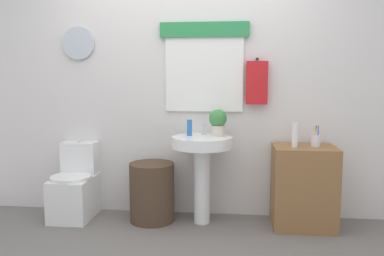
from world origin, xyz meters
TOP-DOWN VIEW (x-y plane):
  - back_wall at (0.00, 1.15)m, footprint 4.40×0.18m
  - toilet at (-1.06, 0.88)m, footprint 0.38×0.51m
  - laundry_hamper at (-0.30, 0.85)m, footprint 0.42×0.42m
  - pedestal_sink at (0.17, 0.85)m, footprint 0.55×0.55m
  - faucet at (0.17, 0.97)m, footprint 0.03×0.03m
  - wooden_cabinet at (1.08, 0.85)m, footprint 0.54×0.44m
  - soap_bottle at (0.05, 0.90)m, footprint 0.05×0.05m
  - potted_plant at (0.31, 0.91)m, footprint 0.16×0.16m
  - lotion_bottle at (0.99, 0.81)m, footprint 0.05×0.05m
  - toothbrush_cup at (1.18, 0.87)m, footprint 0.08×0.08m

SIDE VIEW (x-z plane):
  - laundry_hamper at x=-0.30m, z-range 0.00..0.55m
  - toilet at x=-1.06m, z-range -0.09..0.64m
  - wooden_cabinet at x=1.08m, z-range 0.00..0.73m
  - pedestal_sink at x=0.17m, z-range 0.22..1.02m
  - toothbrush_cup at x=1.18m, z-range 0.69..0.88m
  - lotion_bottle at x=0.99m, z-range 0.73..0.95m
  - faucet at x=0.17m, z-range 0.81..0.91m
  - soap_bottle at x=0.05m, z-range 0.81..0.95m
  - potted_plant at x=0.31m, z-range 0.82..1.06m
  - back_wall at x=0.00m, z-range 0.00..2.60m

